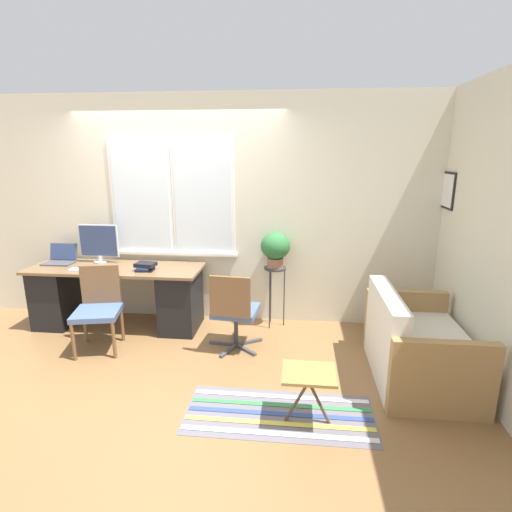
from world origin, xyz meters
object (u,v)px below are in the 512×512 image
Objects in this scene: laptop at (60,259)px; potted_plant at (275,248)px; desk_chair_wooden at (98,306)px; folding_stool at (309,377)px; mouse at (108,269)px; office_chair_swivel at (234,310)px; couch_loveseat at (416,349)px; monitor at (99,243)px; plant_stand at (275,275)px; book_stack at (145,266)px; keyboard at (86,270)px.

laptop is 0.84× the size of potted_plant.
desk_chair_wooden reaches higher than folding_stool.
office_chair_swivel is (1.50, -0.31, -0.31)m from mouse.
office_chair_swivel reaches higher than couch_loveseat.
monitor is at bearing -179.30° from potted_plant.
potted_plant is (0.38, 0.66, 0.52)m from office_chair_swivel.
book_stack is at bearing -168.19° from plant_stand.
folding_stool is (2.24, -1.42, -0.36)m from mouse.
monitor reaches higher than book_stack.
monitor is at bearing 9.68° from laptop.
monitor is 2.16m from plant_stand.
laptop reaches higher than keyboard.
keyboard is 2.88m from folding_stool.
couch_loveseat reaches higher than keyboard.
desk_chair_wooden is (0.06, -0.40, -0.29)m from mouse.
folding_stool is at bearing -78.47° from plant_stand.
desk_chair_wooden reaches higher than couch_loveseat.
laptop is at bearing -177.67° from potted_plant.
office_chair_swivel is 1.79m from couch_loveseat.
laptop is 2.30m from office_chair_swivel.
monitor is 2.13m from potted_plant.
keyboard is (0.47, -0.27, -0.04)m from laptop.
potted_plant is (-1.36, 1.03, 0.68)m from couch_loveseat.
laptop reaches higher than office_chair_swivel.
laptop reaches higher than plant_stand.
office_chair_swivel reaches higher than folding_stool.
couch_loveseat is at bearing -11.82° from mouse.
book_stack reaches higher than keyboard.
book_stack is at bearing -13.42° from office_chair_swivel.
office_chair_swivel is 1.96× the size of folding_stool.
keyboard is at bearing -169.95° from potted_plant.
monitor reaches higher than keyboard.
mouse is at bearing 86.50° from desk_chair_wooden.
folding_stool is (2.49, -1.75, -0.59)m from monitor.
office_chair_swivel is at bearing -8.56° from desk_chair_wooden.
potted_plant is at bearing 0.70° from monitor.
mouse is 0.07× the size of desk_chair_wooden.
couch_loveseat is at bearing -37.30° from potted_plant.
book_stack is 0.54× the size of folding_stool.
mouse is (0.71, -0.25, -0.03)m from laptop.
plant_stand is 0.33m from potted_plant.
laptop is 0.76m from mouse.
book_stack is 0.66m from desk_chair_wooden.
keyboard is 0.29× the size of couch_loveseat.
office_chair_swivel is 0.69× the size of couch_loveseat.
potted_plant reaches higher than desk_chair_wooden.
laptop is at bearing 127.52° from desk_chair_wooden.
desk_chair_wooden is at bearing -157.30° from plant_stand.
mouse is (0.25, -0.33, -0.23)m from monitor.
laptop is 0.54m from keyboard.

